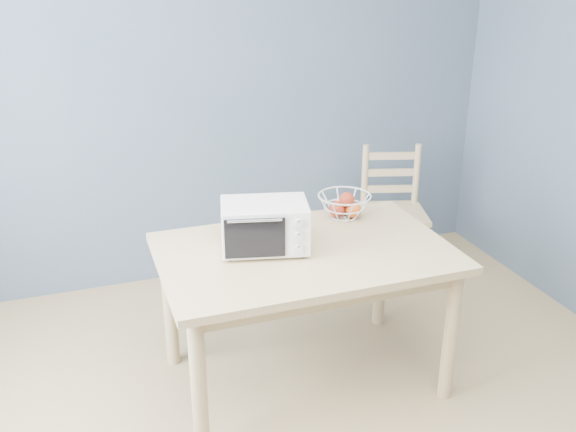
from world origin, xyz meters
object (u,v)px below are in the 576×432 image
object	(u,v)px
toaster_oven	(261,226)
dining_chair	(392,214)
fruit_basket	(344,205)
dining_table	(305,268)

from	to	relation	value
toaster_oven	dining_chair	distance (m)	1.54
toaster_oven	fruit_basket	distance (m)	0.59
toaster_oven	fruit_basket	size ratio (longest dim) A/B	1.46
fruit_basket	dining_chair	bearing A→B (deg)	44.14
dining_table	toaster_oven	world-z (taller)	toaster_oven
dining_chair	toaster_oven	bearing A→B (deg)	-126.97
fruit_basket	toaster_oven	bearing A→B (deg)	-155.81
dining_chair	fruit_basket	bearing A→B (deg)	-119.11
toaster_oven	fruit_basket	bearing A→B (deg)	37.49
toaster_oven	fruit_basket	world-z (taller)	toaster_oven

